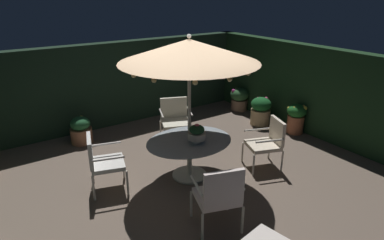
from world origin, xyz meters
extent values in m
cube|color=brown|center=(0.00, 0.00, -0.01)|extent=(7.50, 6.74, 0.02)
cube|color=#1B2E20|center=(0.00, 3.22, 1.00)|extent=(7.50, 0.30, 2.00)
cube|color=#1A361D|center=(3.60, 0.00, 1.00)|extent=(0.30, 6.74, 2.00)
cylinder|color=silver|center=(0.16, 0.04, 0.01)|extent=(0.62, 0.62, 0.03)
cylinder|color=silver|center=(0.16, 0.04, 0.34)|extent=(0.09, 0.09, 0.67)
ellipsoid|color=#99A5AC|center=(0.16, 0.04, 0.69)|extent=(1.55, 1.28, 0.03)
cylinder|color=silver|center=(0.16, 0.04, 1.10)|extent=(0.06, 0.06, 2.19)
cone|color=#D6AF85|center=(0.16, 0.04, 2.25)|extent=(2.26, 2.26, 0.36)
sphere|color=silver|center=(0.16, 0.04, 2.47)|extent=(0.07, 0.07, 0.07)
sphere|color=#F9DB8C|center=(1.14, 0.03, 2.00)|extent=(0.07, 0.07, 0.07)
sphere|color=#F9DB8C|center=(1.00, 0.55, 2.00)|extent=(0.07, 0.07, 0.07)
sphere|color=#F9DB8C|center=(0.61, 0.92, 2.00)|extent=(0.07, 0.07, 0.07)
sphere|color=#F9DB8C|center=(0.17, 1.03, 2.00)|extent=(0.07, 0.07, 0.07)
sphere|color=#F9DB8C|center=(-0.33, 0.90, 2.00)|extent=(0.07, 0.07, 0.07)
sphere|color=#F9DB8C|center=(-0.71, 0.51, 2.00)|extent=(0.07, 0.07, 0.07)
sphere|color=#F9DB8C|center=(-0.83, -0.01, 2.00)|extent=(0.07, 0.07, 0.07)
sphere|color=#F9DB8C|center=(-0.72, -0.41, 2.00)|extent=(0.07, 0.07, 0.07)
sphere|color=#F9DB8C|center=(-0.32, -0.82, 2.00)|extent=(0.07, 0.07, 0.07)
sphere|color=#F9DB8C|center=(0.17, -0.94, 2.00)|extent=(0.07, 0.07, 0.07)
sphere|color=#F9DB8C|center=(0.62, -0.83, 2.00)|extent=(0.07, 0.07, 0.07)
sphere|color=#F9DB8C|center=(1.01, -0.44, 2.00)|extent=(0.07, 0.07, 0.07)
cylinder|color=silver|center=(0.19, -0.13, 0.74)|extent=(0.14, 0.14, 0.08)
cylinder|color=beige|center=(0.19, -0.13, 0.84)|extent=(0.30, 0.30, 0.11)
ellipsoid|color=#1C4528|center=(0.19, -0.13, 0.96)|extent=(0.26, 0.26, 0.15)
sphere|color=#E75367|center=(0.19, -0.13, 1.01)|extent=(0.09, 0.09, 0.09)
cylinder|color=silver|center=(-0.47, -0.94, 0.22)|extent=(0.04, 0.04, 0.43)
cylinder|color=silver|center=(0.07, -1.12, 0.22)|extent=(0.04, 0.04, 0.43)
cylinder|color=silver|center=(-0.64, -1.46, 0.22)|extent=(0.04, 0.04, 0.43)
cylinder|color=silver|center=(-0.10, -1.64, 0.22)|extent=(0.04, 0.04, 0.43)
cube|color=silver|center=(-0.28, -1.29, 0.47)|extent=(0.70, 0.68, 0.07)
cube|color=silver|center=(-0.37, -1.53, 0.76)|extent=(0.54, 0.23, 0.51)
cylinder|color=silver|center=(-0.56, -1.20, 0.70)|extent=(0.20, 0.51, 0.04)
cylinder|color=silver|center=(-0.01, -1.38, 0.70)|extent=(0.20, 0.51, 0.04)
cylinder|color=silver|center=(1.11, -0.60, 0.20)|extent=(0.04, 0.04, 0.41)
cylinder|color=silver|center=(1.30, -0.10, 0.20)|extent=(0.04, 0.04, 0.41)
cylinder|color=silver|center=(1.64, -0.79, 0.20)|extent=(0.04, 0.04, 0.41)
cylinder|color=silver|center=(1.83, -0.30, 0.20)|extent=(0.04, 0.04, 0.41)
cube|color=beige|center=(1.47, -0.45, 0.44)|extent=(0.70, 0.68, 0.07)
cube|color=beige|center=(1.72, -0.54, 0.70)|extent=(0.23, 0.50, 0.46)
cylinder|color=silver|center=(1.38, -0.69, 0.65)|extent=(0.52, 0.22, 0.04)
cylinder|color=silver|center=(1.56, -0.20, 0.65)|extent=(0.52, 0.22, 0.04)
cylinder|color=silver|center=(0.86, 0.97, 0.22)|extent=(0.04, 0.04, 0.43)
cylinder|color=silver|center=(0.29, 1.19, 0.22)|extent=(0.04, 0.04, 0.43)
cylinder|color=silver|center=(1.07, 1.49, 0.22)|extent=(0.04, 0.04, 0.43)
cylinder|color=silver|center=(0.50, 1.72, 0.22)|extent=(0.04, 0.04, 0.43)
cube|color=silver|center=(0.68, 1.34, 0.47)|extent=(0.76, 0.73, 0.07)
cube|color=silver|center=(0.78, 1.59, 0.73)|extent=(0.56, 0.27, 0.46)
cylinder|color=silver|center=(0.96, 1.23, 0.71)|extent=(0.23, 0.51, 0.04)
cylinder|color=silver|center=(0.40, 1.46, 0.71)|extent=(0.23, 0.51, 0.04)
cylinder|color=silver|center=(-0.85, 0.63, 0.22)|extent=(0.04, 0.04, 0.44)
cylinder|color=silver|center=(-1.01, 0.10, 0.22)|extent=(0.04, 0.04, 0.44)
cylinder|color=silver|center=(-1.36, 0.79, 0.22)|extent=(0.04, 0.04, 0.44)
cylinder|color=silver|center=(-1.52, 0.25, 0.22)|extent=(0.04, 0.04, 0.44)
cube|color=silver|center=(-1.18, 0.44, 0.48)|extent=(0.65, 0.67, 0.07)
cube|color=silver|center=(-1.43, 0.52, 0.74)|extent=(0.21, 0.53, 0.46)
cylinder|color=silver|center=(-1.10, 0.71, 0.70)|extent=(0.50, 0.18, 0.04)
cylinder|color=silver|center=(-1.26, 0.18, 0.70)|extent=(0.50, 0.18, 0.04)
cylinder|color=silver|center=(-0.12, -2.00, 0.16)|extent=(0.03, 0.03, 0.31)
cylinder|color=#B16340|center=(3.28, 0.27, 0.21)|extent=(0.38, 0.38, 0.42)
ellipsoid|color=#206525|center=(3.28, 0.27, 0.54)|extent=(0.44, 0.44, 0.31)
sphere|color=yellow|center=(3.46, 0.22, 0.62)|extent=(0.09, 0.09, 0.09)
sphere|color=#F6CB55|center=(3.37, 0.37, 0.59)|extent=(0.08, 0.08, 0.08)
sphere|color=yellow|center=(3.16, 0.40, 0.60)|extent=(0.08, 0.08, 0.08)
sphere|color=yellow|center=(3.16, 0.25, 0.64)|extent=(0.06, 0.06, 0.06)
sphere|color=#DFCF52|center=(3.20, 0.19, 0.56)|extent=(0.06, 0.06, 0.06)
sphere|color=yellow|center=(3.37, 0.12, 0.63)|extent=(0.10, 0.10, 0.10)
cylinder|color=#84644E|center=(3.27, 2.19, 0.15)|extent=(0.45, 0.45, 0.30)
ellipsoid|color=#2D5930|center=(3.27, 2.19, 0.44)|extent=(0.51, 0.51, 0.36)
sphere|color=#BB3179|center=(3.47, 2.19, 0.49)|extent=(0.07, 0.07, 0.07)
sphere|color=#AA297C|center=(3.38, 2.38, 0.47)|extent=(0.10, 0.10, 0.10)
sphere|color=#C03484|center=(3.10, 2.26, 0.55)|extent=(0.11, 0.11, 0.11)
sphere|color=#A3348B|center=(3.13, 2.06, 0.46)|extent=(0.07, 0.07, 0.07)
sphere|color=#C0477F|center=(3.34, 2.00, 0.46)|extent=(0.07, 0.07, 0.07)
cylinder|color=tan|center=(2.96, 1.09, 0.20)|extent=(0.47, 0.47, 0.39)
ellipsoid|color=#175422|center=(2.96, 1.09, 0.53)|extent=(0.49, 0.49, 0.34)
sphere|color=#EC4B7E|center=(3.16, 1.11, 0.63)|extent=(0.10, 0.10, 0.10)
sphere|color=#D34C77|center=(3.03, 1.26, 0.61)|extent=(0.08, 0.08, 0.08)
sphere|color=#E05862|center=(2.85, 1.17, 0.62)|extent=(0.06, 0.06, 0.06)
sphere|color=#D2487C|center=(2.86, 1.03, 0.56)|extent=(0.07, 0.07, 0.07)
sphere|color=#E84472|center=(3.05, 0.95, 0.61)|extent=(0.06, 0.06, 0.06)
cylinder|color=#A36649|center=(-1.02, 2.52, 0.17)|extent=(0.46, 0.46, 0.33)
ellipsoid|color=#256135|center=(-1.02, 2.52, 0.45)|extent=(0.42, 0.42, 0.29)
sphere|color=yellow|center=(-0.88, 2.48, 0.51)|extent=(0.07, 0.07, 0.07)
sphere|color=#E1C348|center=(-0.93, 2.68, 0.51)|extent=(0.10, 0.10, 0.10)
sphere|color=#F3C357|center=(-1.05, 2.66, 0.45)|extent=(0.08, 0.08, 0.08)
sphere|color=#F7CD56|center=(-1.18, 2.49, 0.46)|extent=(0.06, 0.06, 0.06)
sphere|color=#F9D04D|center=(-1.05, 2.40, 0.46)|extent=(0.06, 0.06, 0.06)
sphere|color=yellow|center=(-0.96, 2.38, 0.45)|extent=(0.08, 0.08, 0.08)
camera|label=1|loc=(-2.75, -4.31, 3.14)|focal=31.11mm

